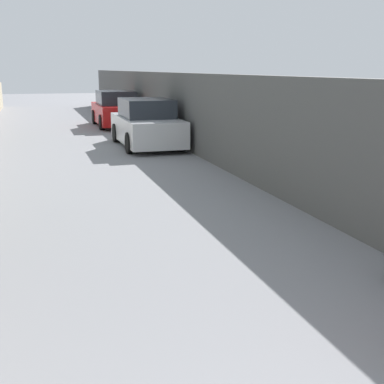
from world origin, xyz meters
The scene contains 4 objects.
ground_plane centered at (14.00, 0.00, 0.00)m, with size 80.00×80.00×0.00m, color gray.
fence_right centered at (12.00, -3.31, 1.18)m, with size 48.00×0.30×2.36m, color #4C4C4C.
car_near centered at (15.79, -2.16, 0.72)m, with size 4.18×1.80×1.54m.
car_far centered at (22.12, -2.16, 0.71)m, with size 4.03×1.80×1.54m.
Camera 1 is at (-0.79, 1.37, 2.50)m, focal length 48.56 mm.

